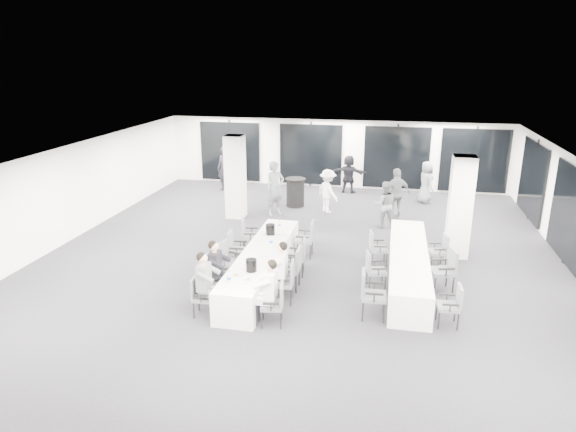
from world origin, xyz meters
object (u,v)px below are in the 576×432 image
(banquet_table_main, at_px, (262,265))
(standing_guest_d, at_px, (397,190))
(chair_main_left_fourth, at_px, (235,248))
(standing_guest_c, at_px, (328,188))
(chair_main_right_far, at_px, (307,237))
(chair_side_left_mid, at_px, (373,268))
(cocktail_table, at_px, (295,192))
(chair_main_right_fourth, at_px, (298,255))
(chair_main_left_near, at_px, (200,294))
(chair_side_right_far, at_px, (440,249))
(chair_side_right_mid, at_px, (446,268))
(ice_bucket_far, at_px, (270,229))
(chair_main_left_second, at_px, (211,276))
(chair_main_right_mid, at_px, (292,266))
(chair_main_right_second, at_px, (286,279))
(ice_bucket_near, at_px, (251,265))
(chair_side_left_near, at_px, (370,292))
(banquet_table_side, at_px, (408,266))
(standing_guest_g, at_px, (225,166))
(standing_guest_f, at_px, (349,171))
(chair_main_left_mid, at_px, (227,259))
(standing_guest_e, at_px, (426,180))
(chair_side_right_near, at_px, (452,303))
(chair_main_left_far, at_px, (248,234))
(chair_side_left_far, at_px, (376,246))
(standing_guest_a, at_px, (275,185))
(standing_guest_b, at_px, (385,201))

(banquet_table_main, relative_size, standing_guest_d, 2.54)
(chair_main_left_fourth, xyz_separation_m, standing_guest_c, (1.70, 5.44, 0.30))
(chair_main_right_far, relative_size, chair_side_left_mid, 1.13)
(cocktail_table, distance_m, chair_main_right_fourth, 6.14)
(chair_main_left_near, xyz_separation_m, chair_side_right_far, (5.19, 3.72, 0.01))
(chair_side_right_mid, height_order, standing_guest_d, standing_guest_d)
(chair_main_left_near, height_order, ice_bucket_far, ice_bucket_far)
(chair_main_left_second, bearing_deg, chair_main_right_mid, 124.44)
(chair_main_right_second, height_order, ice_bucket_near, ice_bucket_near)
(chair_side_left_near, xyz_separation_m, ice_bucket_far, (-2.77, 2.62, 0.30))
(banquet_table_side, relative_size, standing_guest_g, 2.44)
(banquet_table_side, bearing_deg, standing_guest_f, 105.13)
(chair_side_left_near, relative_size, standing_guest_f, 0.60)
(chair_main_left_mid, height_order, chair_main_right_fourth, chair_main_left_mid)
(chair_main_left_second, distance_m, standing_guest_g, 9.87)
(chair_main_right_fourth, height_order, ice_bucket_near, ice_bucket_near)
(cocktail_table, height_order, chair_main_left_near, cocktail_table)
(chair_side_left_near, xyz_separation_m, chair_side_right_far, (1.67, 3.10, -0.09))
(cocktail_table, bearing_deg, standing_guest_f, 53.36)
(chair_side_right_far, bearing_deg, chair_main_right_mid, 107.79)
(chair_main_left_fourth, height_order, standing_guest_d, standing_guest_d)
(standing_guest_e, bearing_deg, chair_side_right_near, 154.52)
(chair_main_left_second, xyz_separation_m, chair_main_left_fourth, (0.00, 1.84, -0.02))
(banquet_table_main, relative_size, chair_main_right_fourth, 5.33)
(chair_main_right_second, xyz_separation_m, ice_bucket_near, (-0.75, -0.15, 0.34))
(standing_guest_g, bearing_deg, standing_guest_d, -9.44)
(chair_main_left_fourth, bearing_deg, standing_guest_g, -165.06)
(chair_main_left_far, xyz_separation_m, standing_guest_e, (5.12, 6.20, 0.34))
(standing_guest_g, bearing_deg, chair_side_left_mid, -41.60)
(chair_main_right_fourth, distance_m, standing_guest_d, 5.76)
(chair_main_right_second, xyz_separation_m, ice_bucket_far, (-0.90, 2.29, 0.34))
(banquet_table_side, height_order, standing_guest_c, standing_guest_c)
(cocktail_table, bearing_deg, chair_side_right_near, -59.00)
(banquet_table_side, bearing_deg, chair_main_right_far, 159.13)
(chair_side_right_mid, bearing_deg, chair_main_right_fourth, 71.61)
(chair_main_right_far, bearing_deg, standing_guest_e, -31.18)
(chair_main_left_fourth, bearing_deg, standing_guest_f, 160.23)
(chair_main_left_mid, bearing_deg, chair_main_left_second, 13.77)
(chair_side_left_far, height_order, standing_guest_f, standing_guest_f)
(chair_main_right_mid, bearing_deg, chair_main_right_second, 179.02)
(chair_main_left_fourth, relative_size, ice_bucket_far, 3.57)
(standing_guest_a, bearing_deg, chair_main_left_fourth, -130.86)
(chair_main_right_mid, distance_m, standing_guest_b, 5.47)
(cocktail_table, bearing_deg, standing_guest_c, -22.33)
(banquet_table_side, distance_m, chair_side_left_far, 1.19)
(chair_main_left_second, bearing_deg, chair_main_right_fourth, 142.24)
(banquet_table_side, xyz_separation_m, standing_guest_d, (-0.33, 5.02, 0.61))
(ice_bucket_near, bearing_deg, standing_guest_e, 65.24)
(chair_side_left_near, relative_size, chair_side_right_mid, 1.00)
(chair_main_left_mid, height_order, chair_side_left_near, chair_side_left_near)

